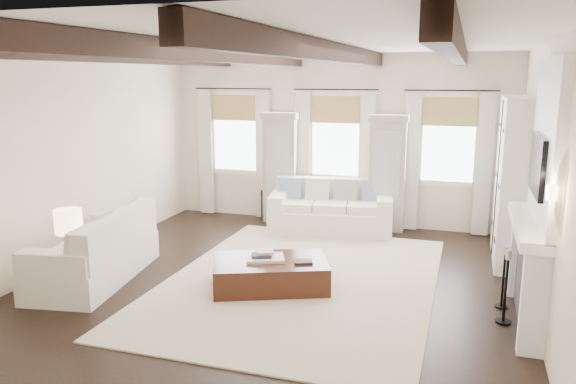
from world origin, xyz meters
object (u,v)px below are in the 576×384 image
(sofa_back, at_px, (331,211))
(side_table_back, at_px, (274,204))
(ottoman, at_px, (271,274))
(side_table_front, at_px, (73,274))
(sofa_left, at_px, (99,253))

(sofa_back, bearing_deg, side_table_back, 157.62)
(ottoman, height_order, side_table_back, side_table_back)
(side_table_front, bearing_deg, sofa_left, 89.24)
(sofa_back, relative_size, side_table_front, 4.36)
(sofa_back, height_order, side_table_front, sofa_back)
(side_table_front, xyz_separation_m, side_table_back, (1.20, 4.52, 0.03))
(side_table_back, bearing_deg, sofa_back, -22.38)
(sofa_back, distance_m, side_table_back, 1.40)
(sofa_left, height_order, side_table_front, sofa_left)
(ottoman, xyz_separation_m, side_table_back, (-1.20, 3.55, 0.10))
(side_table_back, bearing_deg, sofa_left, -106.77)
(sofa_back, xyz_separation_m, sofa_left, (-2.49, -3.43, 0.01))
(sofa_left, relative_size, side_table_back, 3.93)
(sofa_back, bearing_deg, side_table_front, -122.03)
(ottoman, height_order, side_table_front, side_table_front)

